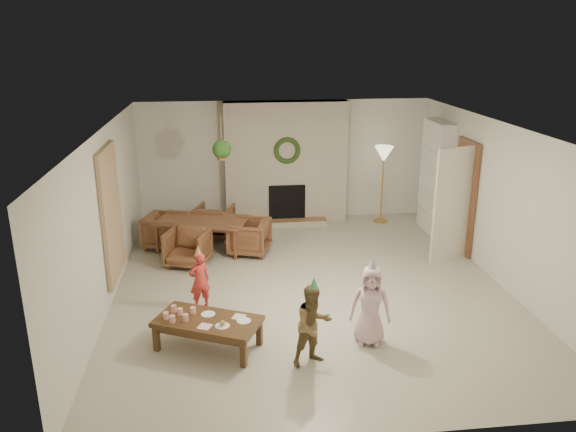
{
  "coord_description": "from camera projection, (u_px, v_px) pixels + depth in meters",
  "views": [
    {
      "loc": [
        -1.3,
        -7.99,
        3.82
      ],
      "look_at": [
        -0.3,
        0.4,
        1.05
      ],
      "focal_mm": 35.19,
      "sensor_mm": 36.0,
      "label": 1
    }
  ],
  "objects": [
    {
      "name": "party_hat_red",
      "position": [
        198.0,
        251.0,
        7.91
      ],
      "size": [
        0.13,
        0.13,
        0.16
      ],
      "primitive_type": "cone",
      "rotation": [
        0.0,
        0.0,
        0.07
      ],
      "color": "gold",
      "rests_on": "child_red"
    },
    {
      "name": "food_scoop",
      "position": [
        222.0,
        323.0,
        6.86
      ],
      "size": [
        0.09,
        0.09,
        0.07
      ],
      "primitive_type": "sphere",
      "rotation": [
        0.0,
        0.0,
        -0.44
      ],
      "color": "tan",
      "rests_on": "plate_b"
    },
    {
      "name": "hanging_plant_pot",
      "position": [
        222.0,
        156.0,
        9.58
      ],
      "size": [
        0.16,
        0.16,
        0.12
      ],
      "primitive_type": "cylinder",
      "color": "brown",
      "rests_on": "hanging_plant_cord"
    },
    {
      "name": "fireplace_wreath",
      "position": [
        287.0,
        151.0,
        11.28
      ],
      "size": [
        0.54,
        0.1,
        0.54
      ],
      "primitive_type": "torus",
      "rotation": [
        1.57,
        0.0,
        0.0
      ],
      "color": "#213D17",
      "rests_on": "fireplace_mass"
    },
    {
      "name": "plate_b",
      "position": [
        222.0,
        326.0,
        6.87
      ],
      "size": [
        0.24,
        0.24,
        0.01
      ],
      "primitive_type": "cylinder",
      "rotation": [
        0.0,
        0.0,
        -0.44
      ],
      "color": "white",
      "rests_on": "coffee_table_top"
    },
    {
      "name": "cup_b",
      "position": [
        174.0,
        308.0,
        7.22
      ],
      "size": [
        0.09,
        0.09,
        0.09
      ],
      "primitive_type": "cylinder",
      "rotation": [
        0.0,
        0.0,
        -0.44
      ],
      "color": "white",
      "rests_on": "coffee_table_top"
    },
    {
      "name": "dining_chair_left",
      "position": [
        165.0,
        231.0,
        10.4
      ],
      "size": [
        0.87,
        0.85,
        0.63
      ],
      "primitive_type": "imported",
      "rotation": [
        0.0,
        0.0,
        1.26
      ],
      "color": "brown",
      "rests_on": "floor"
    },
    {
      "name": "bookshelf_shelf_b",
      "position": [
        434.0,
        190.0,
        11.09
      ],
      "size": [
        0.3,
        0.92,
        0.03
      ],
      "primitive_type": "cube",
      "color": "white",
      "rests_on": "bookshelf_carcass"
    },
    {
      "name": "coffee_table_top",
      "position": [
        208.0,
        321.0,
        7.05
      ],
      "size": [
        1.45,
        1.13,
        0.06
      ],
      "primitive_type": "cube",
      "rotation": [
        0.0,
        0.0,
        -0.44
      ],
      "color": "#4B3119",
      "rests_on": "floor"
    },
    {
      "name": "bookshelf_shelf_a",
      "position": [
        432.0,
        209.0,
        11.22
      ],
      "size": [
        0.3,
        0.92,
        0.03
      ],
      "primitive_type": "cube",
      "color": "white",
      "rests_on": "bookshelf_carcass"
    },
    {
      "name": "books_row_mid",
      "position": [
        433.0,
        183.0,
        11.09
      ],
      "size": [
        0.2,
        0.44,
        0.24
      ],
      "primitive_type": "cube",
      "color": "#284394",
      "rests_on": "bookshelf_shelf_b"
    },
    {
      "name": "coffee_leg_fl",
      "position": [
        156.0,
        338.0,
        7.04
      ],
      "size": [
        0.09,
        0.09,
        0.34
      ],
      "primitive_type": "cube",
      "rotation": [
        0.0,
        0.0,
        -0.44
      ],
      "color": "#4B3119",
      "rests_on": "floor"
    },
    {
      "name": "cup_a",
      "position": [
        166.0,
        316.0,
        7.04
      ],
      "size": [
        0.09,
        0.09,
        0.09
      ],
      "primitive_type": "cylinder",
      "rotation": [
        0.0,
        0.0,
        -0.44
      ],
      "color": "white",
      "rests_on": "coffee_table_top"
    },
    {
      "name": "floor_lamp_base",
      "position": [
        380.0,
        221.0,
        11.92
      ],
      "size": [
        0.3,
        0.3,
        0.03
      ],
      "primitive_type": "cylinder",
      "color": "gold",
      "rests_on": "floor"
    },
    {
      "name": "child_red",
      "position": [
        200.0,
        281.0,
        8.06
      ],
      "size": [
        0.37,
        0.31,
        0.86
      ],
      "primitive_type": "imported",
      "rotation": [
        0.0,
        0.0,
        3.57
      ],
      "color": "red",
      "rests_on": "floor"
    },
    {
      "name": "child_plaid",
      "position": [
        313.0,
        325.0,
        6.67
      ],
      "size": [
        0.6,
        0.54,
        1.01
      ],
      "primitive_type": "imported",
      "rotation": [
        0.0,
        0.0,
        0.37
      ],
      "color": "brown",
      "rests_on": "floor"
    },
    {
      "name": "plate_a",
      "position": [
        208.0,
        314.0,
        7.16
      ],
      "size": [
        0.24,
        0.24,
        0.01
      ],
      "primitive_type": "cylinder",
      "rotation": [
        0.0,
        0.0,
        -0.44
      ],
      "color": "white",
      "rests_on": "coffee_table_top"
    },
    {
      "name": "dining_chair_far",
      "position": [
        214.0,
        221.0,
        10.94
      ],
      "size": [
        0.85,
        0.87,
        0.63
      ],
      "primitive_type": "imported",
      "rotation": [
        0.0,
        0.0,
        2.83
      ],
      "color": "brown",
      "rests_on": "floor"
    },
    {
      "name": "wall_front",
      "position": [
        370.0,
        325.0,
        5.18
      ],
      "size": [
        7.0,
        0.0,
        7.0
      ],
      "primitive_type": "plane",
      "rotation": [
        -1.57,
        0.0,
        0.0
      ],
      "color": "silver",
      "rests_on": "floor"
    },
    {
      "name": "curtain_panel",
      "position": [
        111.0,
        214.0,
        8.34
      ],
      "size": [
        0.06,
        1.2,
        2.0
      ],
      "primitive_type": "cube",
      "color": "#C1AF89",
      "rests_on": "wall_left"
    },
    {
      "name": "door_frame",
      "position": [
        465.0,
        197.0,
        10.02
      ],
      "size": [
        0.05,
        0.86,
        2.04
      ],
      "primitive_type": "cube",
      "color": "brown",
      "rests_on": "floor"
    },
    {
      "name": "party_hat_plaid",
      "position": [
        314.0,
        283.0,
        6.5
      ],
      "size": [
        0.12,
        0.12,
        0.17
      ],
      "primitive_type": "cone",
      "rotation": [
        0.0,
        0.0,
        0.02
      ],
      "color": "#46A45E",
      "rests_on": "child_plaid"
    },
    {
      "name": "hanging_plant_cord",
      "position": [
        221.0,
        136.0,
        9.47
      ],
      "size": [
        0.01,
        0.01,
        0.7
      ],
      "primitive_type": "cylinder",
      "color": "tan",
      "rests_on": "ceiling"
    },
    {
      "name": "bookshelf_shelf_c",
      "position": [
        436.0,
        170.0,
        10.97
      ],
      "size": [
        0.3,
        0.92,
        0.03
      ],
      "primitive_type": "cube",
      "color": "white",
      "rests_on": "bookshelf_carcass"
    },
    {
      "name": "coffee_table_apron",
      "position": [
        208.0,
        326.0,
        7.07
      ],
      "size": [
        1.32,
        1.0,
        0.08
      ],
      "primitive_type": "cube",
      "rotation": [
        0.0,
        0.0,
        -0.44
      ],
      "color": "#4B3119",
      "rests_on": "floor"
    },
    {
      "name": "hanging_plant_foliage",
      "position": [
        222.0,
        149.0,
        9.54
      ],
      "size": [
        0.32,
        0.32,
        0.32
      ],
      "primitive_type": "sphere",
      "color": "#1E4517",
      "rests_on": "hanging_plant_pot"
    },
    {
      "name": "napkin_left",
      "position": [
        205.0,
        326.0,
        6.86
      ],
      "size": [
        0.2,
        0.2,
        0.01
      ],
      "primitive_type": "cube",
      "rotation": [
        0.0,
        0.0,
        -0.44
      ],
      "color": "#F7B6C6",
      "rests_on": "coffee_table_top"
    },
    {
      "name": "books_row_lower",
      "position": [
        435.0,
        205.0,
        11.03
      ],
      "size": [
        0.2,
        0.4,
        0.24
      ],
      "primitive_type": "cube",
      "color": "maroon",
      "rests_on": "bookshelf_shelf_a"
    },
    {
      "name": "party_hat_pink",
      "position": [
        372.0,
        264.0,
        6.94
      ],
      "size": [
        0.18,
        0.18,
        0.19
      ],
      "primitive_type": "cone",
      "rotation": [
        0.0,
        0.0,
        -0.41
      ],
      "color": "#B8B9BF",
      "rests_on": "child_pink"
    },
    {
      "name": "coffee_leg_fr",
      "position": [
        243.0,
        354.0,
        6.7
      ],
      "size": [
        0.09,
        0.09,
        0.34
      ],
      "primitive_type": "cube",
      "rotation": [
        0.0,
        0.0,
        -0.44
      ],
      "color": "#4B3119",
      "rests_on": "floor"
    },
    {
      "name": "floor_lamp_post",
      "position": [
        382.0,
        187.0,
        11.69
      ],
      "size": [
        0.03,
        0.03,
        1.44
      ],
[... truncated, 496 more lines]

